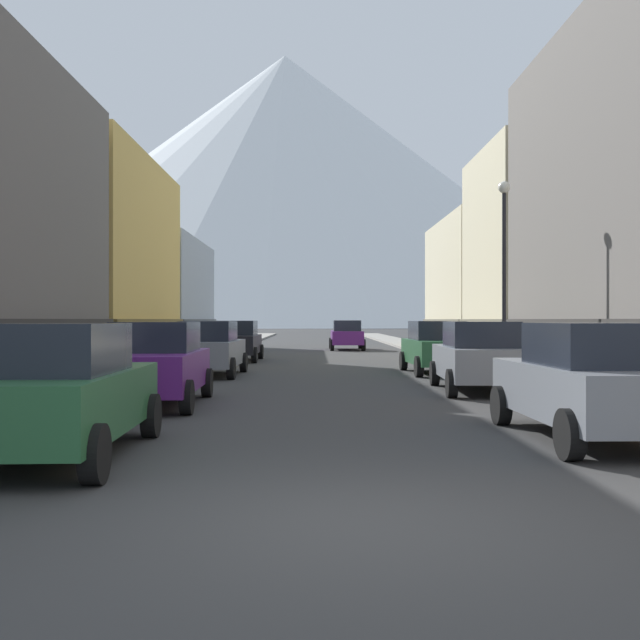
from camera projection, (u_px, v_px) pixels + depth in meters
name	position (u px, v px, depth m)	size (l,w,h in m)	color
ground_plane	(359.00, 523.00, 6.70)	(400.00, 400.00, 0.00)	#343434
sidewalk_left	(209.00, 351.00, 41.64)	(2.50, 100.00, 0.15)	gray
sidewalk_right	(432.00, 351.00, 41.75)	(2.50, 100.00, 0.15)	gray
storefront_left_2	(47.00, 263.00, 32.95)	(9.71, 13.24, 8.93)	#D8B259
storefront_left_3	(143.00, 297.00, 46.56)	(7.43, 13.24, 6.77)	#99A5B2
storefront_right_2	(578.00, 258.00, 35.23)	(9.51, 8.94, 9.85)	beige
storefront_right_3	(491.00, 287.00, 46.41)	(6.58, 13.00, 8.01)	beige
car_left_0	(56.00, 390.00, 9.81)	(2.17, 4.45, 1.78)	#265933
car_left_1	(155.00, 363.00, 15.97)	(2.16, 4.44, 1.78)	#591E72
car_left_2	(209.00, 348.00, 24.28)	(2.14, 4.44, 1.78)	slate
car_left_3	(237.00, 341.00, 33.02)	(2.11, 4.42, 1.78)	black
car_right_0	(592.00, 381.00, 11.27)	(2.13, 4.43, 1.78)	slate
car_right_1	(479.00, 356.00, 18.94)	(2.22, 4.47, 1.78)	slate
car_right_2	(437.00, 347.00, 25.35)	(2.17, 4.45, 1.78)	#265933
car_driving_0	(347.00, 335.00, 45.22)	(2.06, 4.40, 1.78)	#591E72
potted_plant_0	(578.00, 361.00, 20.87)	(0.68, 0.68, 0.93)	#4C4C51
potted_plant_2	(52.00, 367.00, 18.75)	(0.68, 0.68, 0.94)	gray
pedestrian_0	(553.00, 354.00, 20.72)	(0.36, 0.36, 1.59)	brown
pedestrian_1	(484.00, 345.00, 29.17)	(0.36, 0.36, 1.53)	navy
streetlamp_right	(504.00, 248.00, 22.53)	(0.36, 0.36, 5.86)	black
mountain_backdrop	(285.00, 190.00, 266.57)	(236.82, 236.82, 96.23)	silver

